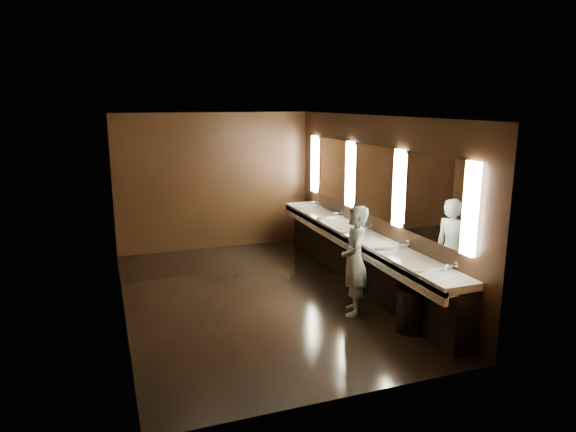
% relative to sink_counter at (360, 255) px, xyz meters
% --- Properties ---
extents(floor, '(6.00, 6.00, 0.00)m').
position_rel_sink_counter_xyz_m(floor, '(-1.79, 0.00, -0.50)').
color(floor, black).
rests_on(floor, ground).
extents(ceiling, '(4.00, 6.00, 0.02)m').
position_rel_sink_counter_xyz_m(ceiling, '(-1.79, 0.00, 2.30)').
color(ceiling, '#2D2D2B').
rests_on(ceiling, wall_back).
extents(wall_back, '(4.00, 0.02, 2.80)m').
position_rel_sink_counter_xyz_m(wall_back, '(-1.79, 3.00, 0.90)').
color(wall_back, black).
rests_on(wall_back, floor).
extents(wall_front, '(4.00, 0.02, 2.80)m').
position_rel_sink_counter_xyz_m(wall_front, '(-1.79, -3.00, 0.90)').
color(wall_front, black).
rests_on(wall_front, floor).
extents(wall_left, '(0.02, 6.00, 2.80)m').
position_rel_sink_counter_xyz_m(wall_left, '(-3.79, 0.00, 0.90)').
color(wall_left, black).
rests_on(wall_left, floor).
extents(wall_right, '(0.02, 6.00, 2.80)m').
position_rel_sink_counter_xyz_m(wall_right, '(0.21, 0.00, 0.90)').
color(wall_right, black).
rests_on(wall_right, floor).
extents(sink_counter, '(0.55, 5.40, 1.01)m').
position_rel_sink_counter_xyz_m(sink_counter, '(0.00, 0.00, 0.00)').
color(sink_counter, black).
rests_on(sink_counter, floor).
extents(mirror_band, '(0.06, 5.03, 1.15)m').
position_rel_sink_counter_xyz_m(mirror_band, '(0.19, -0.00, 1.25)').
color(mirror_band, '#FFF6CF').
rests_on(mirror_band, wall_right).
extents(person, '(0.58, 0.68, 1.59)m').
position_rel_sink_counter_xyz_m(person, '(-0.66, -1.07, 0.30)').
color(person, '#7FB6BE').
rests_on(person, floor).
extents(trash_bin, '(0.49, 0.49, 0.60)m').
position_rel_sink_counter_xyz_m(trash_bin, '(-0.22, -1.87, -0.19)').
color(trash_bin, black).
rests_on(trash_bin, floor).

